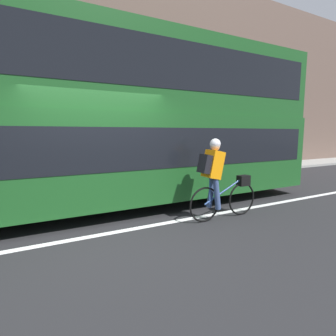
{
  "coord_description": "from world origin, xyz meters",
  "views": [
    {
      "loc": [
        -1.14,
        -4.5,
        1.75
      ],
      "look_at": [
        1.48,
        0.45,
        1.0
      ],
      "focal_mm": 28.0,
      "sensor_mm": 36.0,
      "label": 1
    }
  ],
  "objects": [
    {
      "name": "building_facade",
      "position": [
        0.0,
        5.85,
        4.23
      ],
      "size": [
        60.0,
        0.3,
        8.45
      ],
      "color": "brown",
      "rests_on": "ground_plane"
    },
    {
      "name": "bus",
      "position": [
        -0.09,
        1.51,
        2.15
      ],
      "size": [
        11.44,
        2.6,
        3.9
      ],
      "color": "black",
      "rests_on": "ground_plane"
    },
    {
      "name": "cyclist_on_bike",
      "position": [
        2.15,
        -0.41,
        0.88
      ],
      "size": [
        1.68,
        0.32,
        1.65
      ],
      "color": "black",
      "rests_on": "ground_plane"
    },
    {
      "name": "sidewalk_curb",
      "position": [
        0.0,
        4.78,
        0.06
      ],
      "size": [
        60.0,
        1.83,
        0.11
      ],
      "color": "gray",
      "rests_on": "ground_plane"
    },
    {
      "name": "road_center_line",
      "position": [
        0.0,
        -0.12,
        0.0
      ],
      "size": [
        50.0,
        0.14,
        0.01
      ],
      "primitive_type": "cube",
      "color": "silver",
      "rests_on": "ground_plane"
    },
    {
      "name": "trash_bin",
      "position": [
        4.78,
        4.69,
        0.59
      ],
      "size": [
        0.56,
        0.56,
        0.96
      ],
      "color": "#262628",
      "rests_on": "sidewalk_curb"
    },
    {
      "name": "ground_plane",
      "position": [
        0.0,
        0.0,
        0.0
      ],
      "size": [
        80.0,
        80.0,
        0.0
      ],
      "primitive_type": "plane",
      "color": "#232326"
    }
  ]
}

